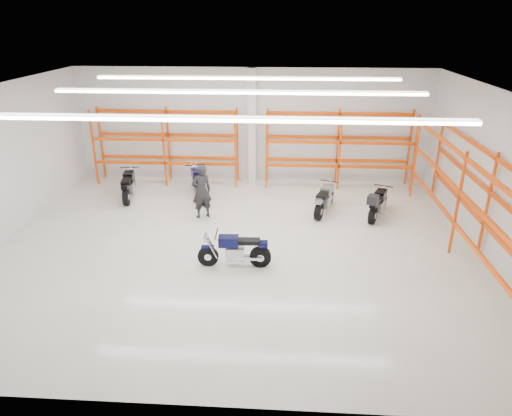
# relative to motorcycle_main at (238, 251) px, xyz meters

# --- Properties ---
(ground) EXTENTS (14.00, 14.00, 0.00)m
(ground) POSITION_rel_motorcycle_main_xyz_m (-0.10, 1.14, -0.46)
(ground) COLOR beige
(ground) RESTS_ON ground
(room_shell) EXTENTS (14.02, 12.02, 4.51)m
(room_shell) POSITION_rel_motorcycle_main_xyz_m (-0.10, 1.17, 2.82)
(room_shell) COLOR silver
(room_shell) RESTS_ON ground
(motorcycle_main) EXTENTS (1.99, 0.66, 0.98)m
(motorcycle_main) POSITION_rel_motorcycle_main_xyz_m (0.00, 0.00, 0.00)
(motorcycle_main) COLOR black
(motorcycle_main) RESTS_ON ground
(motorcycle_back_a) EXTENTS (0.70, 2.11, 1.04)m
(motorcycle_back_a) POSITION_rel_motorcycle_main_xyz_m (-4.53, 4.73, 0.03)
(motorcycle_back_a) COLOR black
(motorcycle_back_a) RESTS_ON ground
(motorcycle_back_b) EXTENTS (1.00, 2.17, 1.11)m
(motorcycle_back_b) POSITION_rel_motorcycle_main_xyz_m (-1.96, 4.98, 0.06)
(motorcycle_back_b) COLOR black
(motorcycle_back_b) RESTS_ON ground
(motorcycle_back_c) EXTENTS (0.94, 1.95, 1.00)m
(motorcycle_back_c) POSITION_rel_motorcycle_main_xyz_m (2.59, 3.81, 0.01)
(motorcycle_back_c) COLOR black
(motorcycle_back_c) RESTS_ON ground
(motorcycle_back_d) EXTENTS (1.08, 1.94, 1.05)m
(motorcycle_back_d) POSITION_rel_motorcycle_main_xyz_m (4.33, 3.50, 0.04)
(motorcycle_back_d) COLOR black
(motorcycle_back_d) RESTS_ON ground
(standing_man) EXTENTS (0.80, 0.72, 1.85)m
(standing_man) POSITION_rel_motorcycle_main_xyz_m (-1.51, 3.21, 0.47)
(standing_man) COLOR black
(standing_man) RESTS_ON ground
(structural_column) EXTENTS (0.32, 0.32, 4.50)m
(structural_column) POSITION_rel_motorcycle_main_xyz_m (-0.10, 6.96, 1.79)
(structural_column) COLOR white
(structural_column) RESTS_ON ground
(pallet_racking_back_left) EXTENTS (5.67, 0.87, 3.00)m
(pallet_racking_back_left) POSITION_rel_motorcycle_main_xyz_m (-3.50, 6.62, 1.33)
(pallet_racking_back_left) COLOR #E24C0D
(pallet_racking_back_left) RESTS_ON ground
(pallet_racking_back_right) EXTENTS (5.67, 0.87, 3.00)m
(pallet_racking_back_right) POSITION_rel_motorcycle_main_xyz_m (3.30, 6.62, 1.33)
(pallet_racking_back_right) COLOR #E24C0D
(pallet_racking_back_right) RESTS_ON ground
(pallet_racking_side) EXTENTS (0.87, 9.07, 3.00)m
(pallet_racking_side) POSITION_rel_motorcycle_main_xyz_m (6.38, 1.14, 1.36)
(pallet_racking_side) COLOR #E24C0D
(pallet_racking_side) RESTS_ON ground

